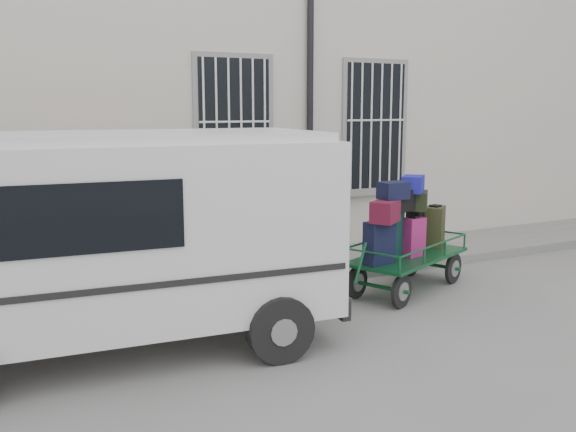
% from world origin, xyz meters
% --- Properties ---
extents(ground, '(80.00, 80.00, 0.00)m').
position_xyz_m(ground, '(0.00, 0.00, 0.00)').
color(ground, slate).
rests_on(ground, ground).
extents(building, '(24.00, 5.15, 6.00)m').
position_xyz_m(building, '(0.00, 5.50, 3.00)').
color(building, beige).
rests_on(building, ground).
extents(sidewalk, '(24.00, 1.70, 0.15)m').
position_xyz_m(sidewalk, '(0.00, 2.20, 0.07)').
color(sidewalk, slate).
rests_on(sidewalk, ground).
extents(luggage_cart, '(2.35, 1.64, 1.65)m').
position_xyz_m(luggage_cart, '(1.16, 0.51, 0.85)').
color(luggage_cart, black).
rests_on(luggage_cart, ground).
extents(van, '(4.78, 2.40, 2.33)m').
position_xyz_m(van, '(-2.96, 0.08, 1.34)').
color(van, white).
rests_on(van, ground).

